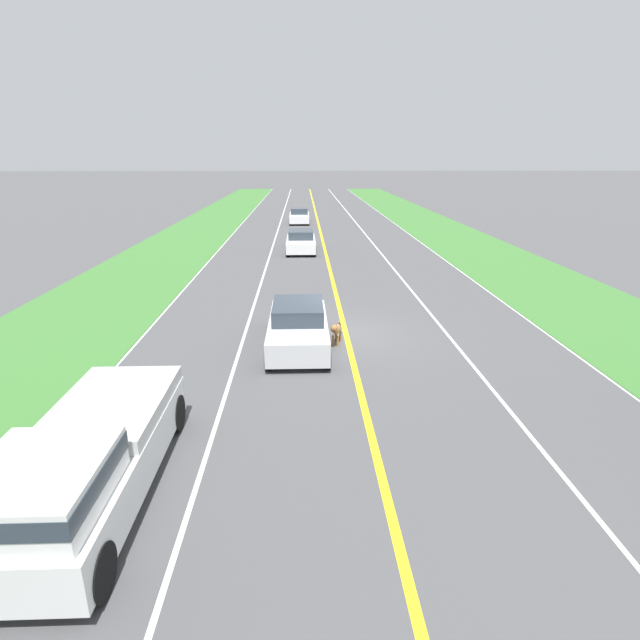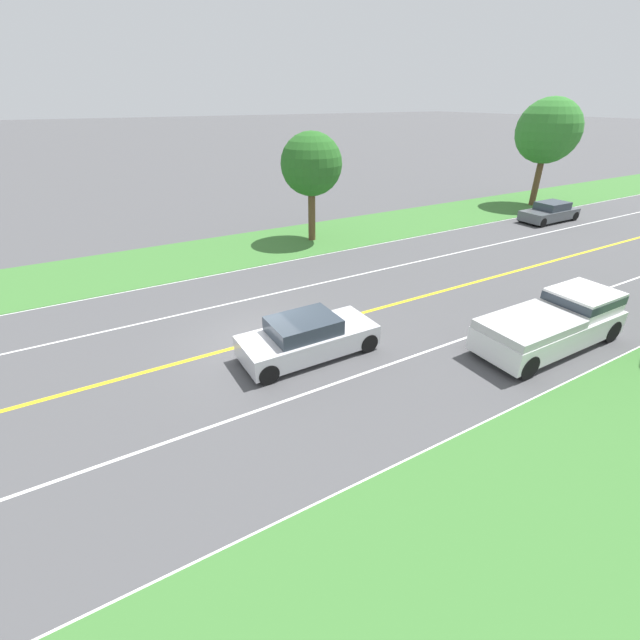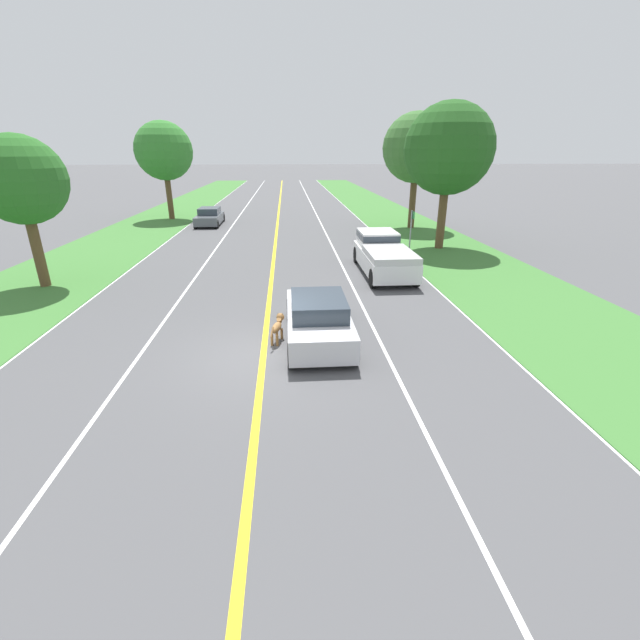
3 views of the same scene
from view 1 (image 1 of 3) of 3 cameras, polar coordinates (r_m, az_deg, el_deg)
name	(u,v)px [view 1 (image 1 of 3)]	position (r m, az deg, el deg)	size (l,w,h in m)	color
ground_plane	(346,335)	(17.23, 3.00, -1.68)	(400.00, 400.00, 0.00)	#4C4C4F
centre_divider_line	(346,335)	(17.22, 3.00, -1.67)	(0.18, 160.00, 0.01)	yellow
lane_edge_line_right	(141,337)	(18.03, -19.77, -1.84)	(0.14, 160.00, 0.01)	white
lane_edge_line_left	(546,332)	(19.14, 24.37, -1.27)	(0.14, 160.00, 0.01)	white
lane_dash_same_dir	(244,336)	(17.28, -8.65, -1.79)	(0.10, 160.00, 0.01)	white
lane_dash_oncoming	(446,333)	(17.87, 14.26, -1.48)	(0.10, 160.00, 0.01)	white
grass_verge_right	(51,338)	(19.16, -28.35, -1.80)	(6.00, 160.00, 0.03)	#3D7533
grass_verge_left	(629,331)	(20.64, 31.86, -1.05)	(6.00, 160.00, 0.03)	#3D7533
ego_car	(298,326)	(16.03, -2.52, -0.73)	(1.89, 4.52, 1.39)	silver
dog	(336,330)	(16.17, 1.87, -1.16)	(0.47, 1.23, 0.80)	olive
pickup_truck	(84,461)	(9.77, -25.33, -14.32)	(2.08, 5.61, 1.73)	silver
car_trailing_near	(301,241)	(32.51, -2.20, 8.96)	(1.86, 4.43, 1.33)	white
car_trailing_mid	(299,216)	(46.71, -2.37, 11.78)	(1.80, 4.20, 1.35)	white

